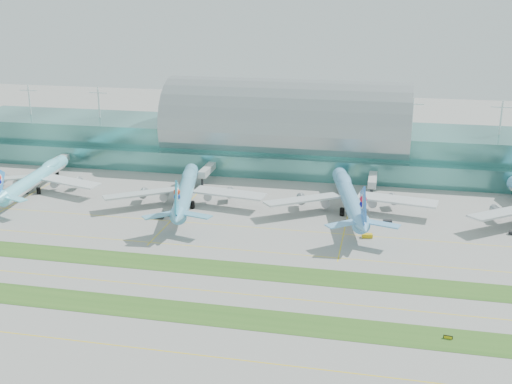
% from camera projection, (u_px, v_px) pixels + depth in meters
% --- Properties ---
extents(ground, '(700.00, 700.00, 0.00)m').
position_uv_depth(ground, '(220.00, 271.00, 203.21)').
color(ground, gray).
rests_on(ground, ground).
extents(terminal, '(340.00, 69.10, 36.00)m').
position_uv_depth(terminal, '(287.00, 137.00, 318.74)').
color(terminal, '#3D7A75').
rests_on(terminal, ground).
extents(grass_strip_near, '(420.00, 12.00, 0.08)m').
position_uv_depth(grass_strip_near, '(194.00, 313.00, 177.13)').
color(grass_strip_near, '#2D591E').
rests_on(grass_strip_near, ground).
extents(grass_strip_far, '(420.00, 12.00, 0.08)m').
position_uv_depth(grass_strip_far, '(222.00, 268.00, 205.06)').
color(grass_strip_far, '#2D591E').
rests_on(grass_strip_far, ground).
extents(taxiline_a, '(420.00, 0.35, 0.01)m').
position_uv_depth(taxiline_a, '(170.00, 352.00, 158.51)').
color(taxiline_a, yellow).
rests_on(taxiline_a, ground).
extents(taxiline_b, '(420.00, 0.35, 0.01)m').
position_uv_depth(taxiline_b, '(208.00, 291.00, 190.17)').
color(taxiline_b, yellow).
rests_on(taxiline_b, ground).
extents(taxiline_c, '(420.00, 0.35, 0.01)m').
position_uv_depth(taxiline_c, '(234.00, 249.00, 219.96)').
color(taxiline_c, yellow).
rests_on(taxiline_c, ground).
extents(taxiline_d, '(420.00, 0.35, 0.01)m').
position_uv_depth(taxiline_d, '(248.00, 227.00, 240.45)').
color(taxiline_d, yellow).
rests_on(taxiline_d, ground).
extents(airliner_a, '(63.04, 71.86, 19.77)m').
position_uv_depth(airliner_a, '(35.00, 177.00, 280.78)').
color(airliner_a, '#6DDCF1').
rests_on(airliner_a, ground).
extents(airliner_b, '(65.08, 75.00, 20.85)m').
position_uv_depth(airliner_b, '(186.00, 190.00, 262.64)').
color(airliner_b, '#5CA8CA').
rests_on(airliner_b, ground).
extents(airliner_c, '(67.66, 77.82, 21.57)m').
position_uv_depth(airliner_c, '(349.00, 196.00, 254.50)').
color(airliner_c, '#66ACE1').
rests_on(airliner_c, ground).
extents(gse_c, '(3.52, 1.92, 1.38)m').
position_uv_depth(gse_c, '(159.00, 217.00, 248.84)').
color(gse_c, black).
rests_on(gse_c, ground).
extents(gse_d, '(3.36, 2.19, 1.36)m').
position_uv_depth(gse_d, '(167.00, 214.00, 252.07)').
color(gse_d, black).
rests_on(gse_d, ground).
extents(gse_e, '(3.94, 2.53, 1.40)m').
position_uv_depth(gse_e, '(367.00, 236.00, 230.00)').
color(gse_e, gold).
rests_on(gse_e, ground).
extents(gse_f, '(3.52, 2.29, 1.67)m').
position_uv_depth(gse_f, '(387.00, 222.00, 242.90)').
color(gse_f, black).
rests_on(gse_f, ground).
extents(taxiway_sign_east, '(2.36, 0.60, 1.00)m').
position_uv_depth(taxiway_sign_east, '(448.00, 337.00, 164.07)').
color(taxiway_sign_east, black).
rests_on(taxiway_sign_east, ground).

